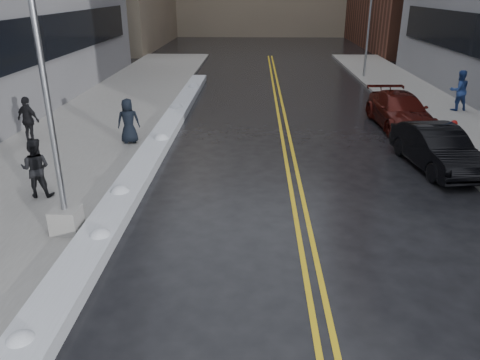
# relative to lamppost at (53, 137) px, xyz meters

# --- Properties ---
(ground) EXTENTS (160.00, 160.00, 0.00)m
(ground) POSITION_rel_lamppost_xyz_m (3.30, -2.00, -2.53)
(ground) COLOR black
(ground) RESTS_ON ground
(sidewalk_west) EXTENTS (5.50, 50.00, 0.15)m
(sidewalk_west) POSITION_rel_lamppost_xyz_m (-2.45, 8.00, -2.46)
(sidewalk_west) COLOR gray
(sidewalk_west) RESTS_ON ground
(sidewalk_east) EXTENTS (4.00, 50.00, 0.15)m
(sidewalk_east) POSITION_rel_lamppost_xyz_m (13.30, 8.00, -2.46)
(sidewalk_east) COLOR gray
(sidewalk_east) RESTS_ON ground
(lane_line_left) EXTENTS (0.12, 50.00, 0.01)m
(lane_line_left) POSITION_rel_lamppost_xyz_m (5.65, 8.00, -2.53)
(lane_line_left) COLOR gold
(lane_line_left) RESTS_ON ground
(lane_line_right) EXTENTS (0.12, 50.00, 0.01)m
(lane_line_right) POSITION_rel_lamppost_xyz_m (5.95, 8.00, -2.53)
(lane_line_right) COLOR gold
(lane_line_right) RESTS_ON ground
(snow_ridge) EXTENTS (0.90, 30.00, 0.34)m
(snow_ridge) POSITION_rel_lamppost_xyz_m (0.85, 6.00, -2.36)
(snow_ridge) COLOR silver
(snow_ridge) RESTS_ON ground
(lamppost) EXTENTS (0.65, 0.65, 7.62)m
(lamppost) POSITION_rel_lamppost_xyz_m (0.00, 0.00, 0.00)
(lamppost) COLOR gray
(lamppost) RESTS_ON sidewalk_west
(fire_hydrant) EXTENTS (0.26, 0.26, 0.73)m
(fire_hydrant) POSITION_rel_lamppost_xyz_m (12.30, 8.00, -1.98)
(fire_hydrant) COLOR maroon
(fire_hydrant) RESTS_ON sidewalk_east
(traffic_signal) EXTENTS (0.16, 0.20, 6.00)m
(traffic_signal) POSITION_rel_lamppost_xyz_m (11.80, 22.00, 0.87)
(traffic_signal) COLOR gray
(traffic_signal) RESTS_ON sidewalk_east
(pedestrian_b) EXTENTS (0.85, 0.68, 1.66)m
(pedestrian_b) POSITION_rel_lamppost_xyz_m (-1.57, 2.04, -1.55)
(pedestrian_b) COLOR black
(pedestrian_b) RESTS_ON sidewalk_west
(pedestrian_c) EXTENTS (0.93, 0.71, 1.70)m
(pedestrian_c) POSITION_rel_lamppost_xyz_m (-0.24, 7.04, -1.54)
(pedestrian_c) COLOR black
(pedestrian_c) RESTS_ON sidewalk_west
(pedestrian_d) EXTENTS (1.12, 0.80, 1.77)m
(pedestrian_d) POSITION_rel_lamppost_xyz_m (-4.00, 6.92, -1.50)
(pedestrian_d) COLOR black
(pedestrian_d) RESTS_ON sidewalk_west
(pedestrian_east) EXTENTS (1.03, 0.86, 1.91)m
(pedestrian_east) POSITION_rel_lamppost_xyz_m (14.27, 12.67, -1.43)
(pedestrian_east) COLOR navy
(pedestrian_east) RESTS_ON sidewalk_east
(car_black) EXTENTS (2.06, 4.47, 1.42)m
(car_black) POSITION_rel_lamppost_xyz_m (10.59, 5.04, -1.82)
(car_black) COLOR black
(car_black) RESTS_ON ground
(car_maroon) EXTENTS (2.22, 5.02, 1.43)m
(car_maroon) POSITION_rel_lamppost_xyz_m (10.80, 10.13, -1.82)
(car_maroon) COLOR #400E0A
(car_maroon) RESTS_ON ground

